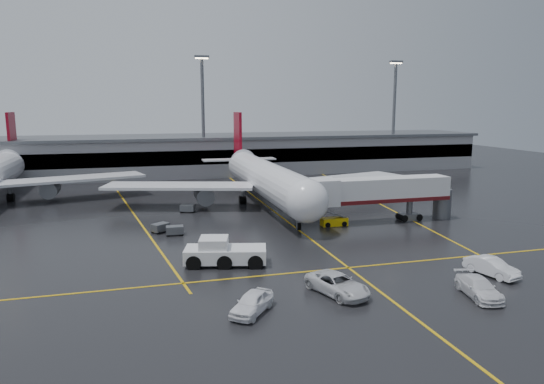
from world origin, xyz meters
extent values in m
plane|color=black|center=(0.00, 0.00, 0.00)|extent=(220.00, 220.00, 0.00)
cube|color=gold|center=(0.00, 0.00, 0.01)|extent=(0.25, 90.00, 0.02)
cube|color=gold|center=(0.00, -22.00, 0.01)|extent=(60.00, 0.25, 0.02)
cube|color=gold|center=(-20.00, 10.00, 0.01)|extent=(9.99, 69.35, 0.02)
cube|color=gold|center=(18.00, 10.00, 0.01)|extent=(7.57, 69.64, 0.02)
cube|color=gray|center=(0.00, 48.00, 4.00)|extent=(120.00, 18.00, 8.00)
cube|color=black|center=(0.00, 39.20, 4.50)|extent=(120.00, 0.40, 3.00)
cube|color=#595B60|center=(0.00, 48.00, 8.30)|extent=(122.00, 19.00, 0.60)
cylinder|color=#595B60|center=(-5.00, 42.00, 12.50)|extent=(0.70, 0.70, 25.00)
cube|color=#595B60|center=(-5.00, 42.00, 25.20)|extent=(3.00, 1.20, 0.50)
cube|color=#FFE5B2|center=(-5.00, 42.00, 24.90)|extent=(2.60, 0.90, 0.20)
cylinder|color=#595B60|center=(40.00, 42.00, 12.50)|extent=(0.70, 0.70, 25.00)
cube|color=#595B60|center=(40.00, 42.00, 25.20)|extent=(3.00, 1.20, 0.50)
cube|color=#FFE5B2|center=(40.00, 42.00, 24.90)|extent=(2.60, 0.90, 0.20)
cylinder|color=silver|center=(0.00, 8.00, 4.20)|extent=(5.20, 36.00, 5.20)
sphere|color=silver|center=(0.00, -10.00, 4.20)|extent=(5.20, 5.20, 5.20)
cone|color=silver|center=(0.00, 29.00, 4.80)|extent=(4.94, 8.00, 4.94)
cube|color=maroon|center=(0.00, 30.00, 9.70)|extent=(0.50, 5.50, 8.50)
cube|color=silver|center=(0.00, 29.00, 5.00)|extent=(14.00, 3.00, 0.25)
cube|color=silver|center=(-13.00, 10.00, 3.40)|extent=(22.80, 11.83, 0.40)
cube|color=silver|center=(13.00, 10.00, 3.40)|extent=(22.80, 11.83, 0.40)
cylinder|color=#595B60|center=(-9.50, 9.00, 2.00)|extent=(2.60, 4.50, 2.60)
cylinder|color=#595B60|center=(9.50, 9.00, 2.00)|extent=(2.60, 4.50, 2.60)
cylinder|color=#595B60|center=(0.00, -7.00, 1.00)|extent=(0.56, 0.56, 2.00)
cylinder|color=#595B60|center=(-3.20, 11.00, 1.00)|extent=(0.56, 0.56, 2.00)
cylinder|color=#595B60|center=(3.20, 11.00, 1.00)|extent=(0.56, 0.56, 2.00)
cylinder|color=black|center=(0.00, -7.00, 0.45)|extent=(0.40, 1.10, 1.10)
cylinder|color=black|center=(-3.20, 11.00, 0.55)|extent=(1.00, 1.40, 1.40)
cylinder|color=black|center=(3.20, 11.00, 0.55)|extent=(1.00, 1.40, 1.40)
cone|color=silver|center=(-42.00, 41.00, 4.80)|extent=(4.94, 8.00, 4.94)
cube|color=maroon|center=(-42.00, 42.00, 9.70)|extent=(0.50, 5.50, 8.50)
cube|color=silver|center=(-42.00, 41.00, 5.00)|extent=(14.00, 3.00, 0.25)
cube|color=silver|center=(-29.00, 22.00, 3.40)|extent=(22.80, 11.83, 0.40)
cylinder|color=#595B60|center=(-32.50, 21.00, 2.00)|extent=(2.60, 4.50, 2.60)
cylinder|color=#595B60|center=(-38.80, 23.00, 1.00)|extent=(0.56, 0.56, 2.00)
cylinder|color=black|center=(-38.80, 23.00, 0.55)|extent=(1.00, 1.40, 1.40)
cube|color=silver|center=(12.00, -6.00, 4.40)|extent=(18.00, 3.20, 3.00)
cube|color=#4E0E10|center=(12.00, -6.00, 3.10)|extent=(18.00, 3.30, 0.50)
cube|color=silver|center=(3.80, -6.00, 4.40)|extent=(3.00, 3.40, 3.30)
cylinder|color=#595B60|center=(16.00, -6.00, 1.50)|extent=(0.80, 0.80, 3.00)
cube|color=#595B60|center=(16.00, -6.00, 0.45)|extent=(2.60, 1.60, 0.90)
cylinder|color=#595B60|center=(21.00, -6.00, 2.00)|extent=(2.40, 2.40, 4.00)
cylinder|color=black|center=(14.90, -6.00, 0.45)|extent=(0.90, 1.80, 0.90)
cylinder|color=black|center=(17.10, -6.00, 0.45)|extent=(0.90, 1.80, 0.90)
cube|color=silver|center=(-11.05, -17.88, 1.00)|extent=(8.32, 4.91, 1.34)
cube|color=silver|center=(-12.13, -17.61, 2.12)|extent=(3.24, 3.24, 1.11)
cube|color=black|center=(-12.13, -17.61, 2.12)|extent=(2.92, 2.92, 1.00)
cylinder|color=black|center=(-13.85, -17.17, 0.61)|extent=(2.21, 3.59, 1.45)
cylinder|color=black|center=(-11.05, -17.88, 0.61)|extent=(2.21, 3.59, 1.45)
cylinder|color=black|center=(-8.24, -18.58, 0.61)|extent=(2.21, 3.59, 1.45)
cube|color=#DFB509|center=(5.14, -6.10, 0.52)|extent=(3.39, 1.44, 1.03)
cube|color=#595B60|center=(5.14, -6.10, 1.50)|extent=(3.26, 0.88, 1.18)
cylinder|color=black|center=(4.01, -6.09, 0.28)|extent=(0.67, 1.60, 0.66)
cylinder|color=black|center=(6.26, -6.11, 0.28)|extent=(0.67, 1.60, 0.66)
imported|color=silver|center=(-3.59, -27.82, 0.83)|extent=(4.52, 6.53, 1.66)
imported|color=silver|center=(7.12, -31.35, 0.77)|extent=(3.05, 5.57, 1.53)
imported|color=white|center=(11.55, -27.42, 0.82)|extent=(2.96, 5.23, 1.63)
imported|color=white|center=(-11.15, -29.56, 0.80)|extent=(4.40, 4.81, 1.59)
cube|color=#595B60|center=(-14.95, -5.52, 0.65)|extent=(2.06, 1.39, 0.90)
cylinder|color=black|center=(-15.77, -5.99, 0.18)|extent=(0.40, 0.20, 0.40)
cylinder|color=black|center=(-14.18, -6.06, 0.18)|extent=(0.40, 0.20, 0.40)
cylinder|color=black|center=(-15.73, -4.99, 0.18)|extent=(0.40, 0.20, 0.40)
cylinder|color=black|center=(-14.13, -5.06, 0.18)|extent=(0.40, 0.20, 0.40)
cube|color=#595B60|center=(-16.53, -3.72, 0.65)|extent=(2.38, 2.24, 0.90)
cylinder|color=black|center=(-16.87, -4.60, 0.18)|extent=(0.40, 0.20, 0.40)
cylinder|color=black|center=(-15.59, -3.64, 0.18)|extent=(0.40, 0.20, 0.40)
cylinder|color=black|center=(-17.47, -3.81, 0.18)|extent=(0.40, 0.20, 0.40)
cylinder|color=black|center=(-16.20, -2.84, 0.18)|extent=(0.40, 0.20, 0.40)
cube|color=#595B60|center=(-12.18, 6.94, 0.65)|extent=(2.33, 1.93, 0.90)
cylinder|color=black|center=(-13.10, 6.76, 0.18)|extent=(0.40, 0.20, 0.40)
cylinder|color=black|center=(-11.61, 6.19, 0.18)|extent=(0.40, 0.20, 0.40)
cylinder|color=black|center=(-12.75, 7.69, 0.18)|extent=(0.40, 0.20, 0.40)
cylinder|color=black|center=(-11.25, 7.12, 0.18)|extent=(0.40, 0.20, 0.40)
camera|label=1|loc=(-18.84, -62.93, 15.14)|focal=32.35mm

